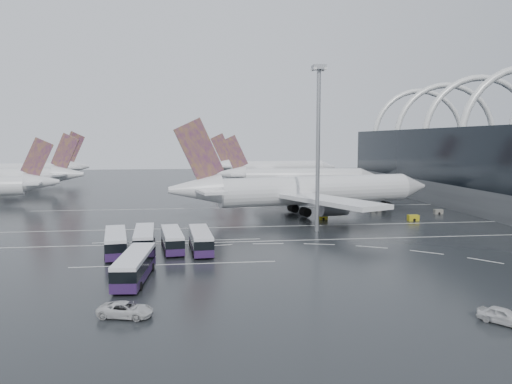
{
  "coord_description": "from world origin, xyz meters",
  "views": [
    {
      "loc": [
        -21.28,
        -83.71,
        17.0
      ],
      "look_at": [
        -9.33,
        10.68,
        7.0
      ],
      "focal_mm": 35.0,
      "sensor_mm": 36.0,
      "label": 1
    }
  ],
  "objects": [
    {
      "name": "bus_bay_line_north",
      "position": [
        -24.0,
        0.0,
        0.01
      ],
      "size": [
        28.0,
        0.25,
        0.01
      ],
      "primitive_type": "cube",
      "color": "silver",
      "rests_on": "ground"
    },
    {
      "name": "ground",
      "position": [
        0.0,
        0.0,
        0.0
      ],
      "size": [
        420.0,
        420.0,
        0.0
      ],
      "primitive_type": "plane",
      "color": "black",
      "rests_on": "ground"
    },
    {
      "name": "bus_row_far_a",
      "position": [
        -28.45,
        -23.29,
        1.8
      ],
      "size": [
        4.07,
        13.49,
        3.27
      ],
      "rotation": [
        0.0,
        0.0,
        1.49
      ],
      "color": "#2D143E",
      "rests_on": "ground"
    },
    {
      "name": "jet_remote_mid",
      "position": [
        -77.02,
        85.1,
        4.96
      ],
      "size": [
        44.16,
        35.68,
        19.21
      ],
      "rotation": [
        0.0,
        0.0,
        2.99
      ],
      "color": "silver",
      "rests_on": "ground"
    },
    {
      "name": "airliner_gate_b",
      "position": [
        12.26,
        78.26,
        4.65
      ],
      "size": [
        53.59,
        48.04,
        18.6
      ],
      "rotation": [
        0.0,
        0.0,
        -0.08
      ],
      "color": "silver",
      "rests_on": "ground"
    },
    {
      "name": "van_curve_b",
      "position": [
        7.05,
        -42.29,
        0.77
      ],
      "size": [
        4.09,
        4.72,
        1.54
      ],
      "primitive_type": "imported",
      "rotation": [
        0.0,
        0.0,
        0.62
      ],
      "color": "silver",
      "rests_on": "ground"
    },
    {
      "name": "gse_cart_belly_b",
      "position": [
        21.92,
        29.88,
        0.68
      ],
      "size": [
        2.48,
        1.46,
        1.35
      ],
      "primitive_type": "cube",
      "color": "slate",
      "rests_on": "ground"
    },
    {
      "name": "jet_remote_far",
      "position": [
        -82.9,
        113.53,
        5.27
      ],
      "size": [
        44.37,
        36.28,
        20.41
      ],
      "rotation": [
        0.0,
        0.0,
        3.6
      ],
      "color": "silver",
      "rests_on": "ground"
    },
    {
      "name": "airliner_gate_c",
      "position": [
        11.45,
        126.3,
        4.94
      ],
      "size": [
        55.4,
        51.16,
        19.76
      ],
      "rotation": [
        0.0,
        0.0,
        0.04
      ],
      "color": "silver",
      "rests_on": "ground"
    },
    {
      "name": "bus_row_near_a",
      "position": [
        -32.9,
        -8.41,
        1.79
      ],
      "size": [
        4.91,
        13.54,
        3.26
      ],
      "rotation": [
        0.0,
        0.0,
        1.72
      ],
      "color": "#2D143E",
      "rests_on": "ground"
    },
    {
      "name": "bus_bay_line_south",
      "position": [
        -24.0,
        -16.0,
        0.01
      ],
      "size": [
        28.0,
        0.25,
        0.01
      ],
      "primitive_type": "cube",
      "color": "silver",
      "rests_on": "ground"
    },
    {
      "name": "airliner_main",
      "position": [
        3.48,
        25.91,
        5.4
      ],
      "size": [
        63.24,
        54.59,
        21.56
      ],
      "rotation": [
        0.0,
        0.0,
        0.22
      ],
      "color": "silver",
      "rests_on": "ground"
    },
    {
      "name": "bus_row_near_b",
      "position": [
        -28.92,
        -6.15,
        1.75
      ],
      "size": [
        3.76,
        13.07,
        3.18
      ],
      "rotation": [
        0.0,
        0.0,
        1.64
      ],
      "color": "#2D143E",
      "rests_on": "ground"
    },
    {
      "name": "gse_cart_belly_d",
      "position": [
        34.58,
        23.61,
        0.53
      ],
      "size": [
        1.93,
        1.14,
        1.05
      ],
      "primitive_type": "cube",
      "color": "slate",
      "rests_on": "ground"
    },
    {
      "name": "van_curve_a",
      "position": [
        -27.89,
        -36.06,
        0.73
      ],
      "size": [
        5.73,
        3.68,
        1.47
      ],
      "primitive_type": "imported",
      "rotation": [
        0.0,
        0.0,
        1.32
      ],
      "color": "silver",
      "rests_on": "ground"
    },
    {
      "name": "gse_cart_belly_c",
      "position": [
        6.18,
        19.17,
        0.52
      ],
      "size": [
        1.91,
        1.13,
        1.04
      ],
      "primitive_type": "cube",
      "color": "#ABA016",
      "rests_on": "ground"
    },
    {
      "name": "bus_row_near_c",
      "position": [
        -24.62,
        -6.74,
        1.65
      ],
      "size": [
        4.13,
        12.44,
        3.01
      ],
      "rotation": [
        0.0,
        0.0,
        1.69
      ],
      "color": "#2D143E",
      "rests_on": "ground"
    },
    {
      "name": "gse_cart_belly_e",
      "position": [
        15.13,
        34.37,
        0.62
      ],
      "size": [
        2.26,
        1.33,
        1.23
      ],
      "primitive_type": "cube",
      "color": "#ABA016",
      "rests_on": "ground"
    },
    {
      "name": "bus_row_near_d",
      "position": [
        -20.26,
        -7.99,
        1.72
      ],
      "size": [
        3.7,
        12.9,
        3.14
      ],
      "rotation": [
        0.0,
        0.0,
        1.64
      ],
      "color": "#2D143E",
      "rests_on": "ground"
    },
    {
      "name": "lane_marking_far",
      "position": [
        0.0,
        40.0,
        0.01
      ],
      "size": [
        120.0,
        0.25,
        0.01
      ],
      "primitive_type": "cube",
      "color": "silver",
      "rests_on": "ground"
    },
    {
      "name": "lane_marking_near",
      "position": [
        0.0,
        -2.0,
        0.01
      ],
      "size": [
        120.0,
        0.25,
        0.01
      ],
      "primitive_type": "cube",
      "color": "silver",
      "rests_on": "ground"
    },
    {
      "name": "lane_marking_mid",
      "position": [
        0.0,
        12.0,
        0.01
      ],
      "size": [
        120.0,
        0.25,
        0.01
      ],
      "primitive_type": "cube",
      "color": "silver",
      "rests_on": "ground"
    },
    {
      "name": "floodlight_mast",
      "position": [
        1.54,
        5.93,
        19.13
      ],
      "size": [
        2.33,
        2.33,
        30.42
      ],
      "color": "gray",
      "rests_on": "ground"
    },
    {
      "name": "gse_cart_belly_a",
      "position": [
        24.64,
        15.17,
        0.61
      ],
      "size": [
        2.23,
        1.32,
        1.21
      ],
      "primitive_type": "cube",
      "color": "#ABA016",
      "rests_on": "ground"
    }
  ]
}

